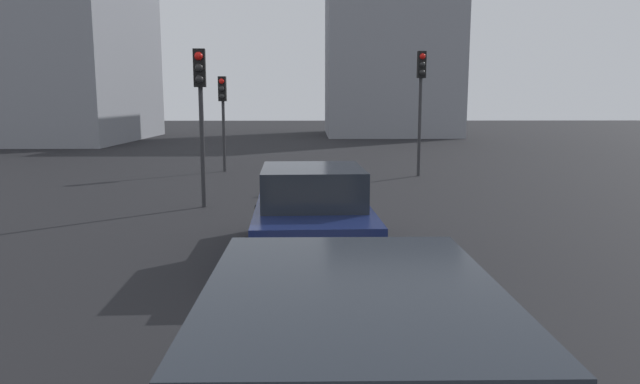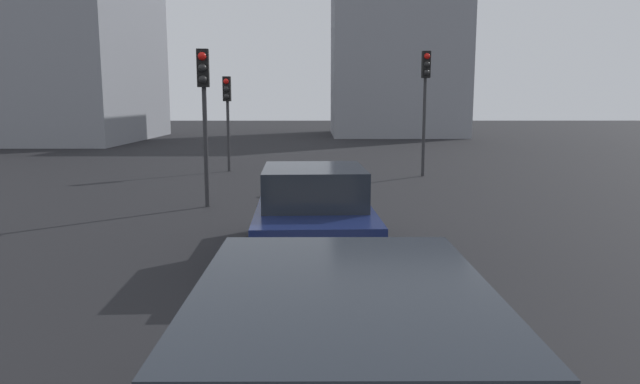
{
  "view_description": "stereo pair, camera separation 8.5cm",
  "coord_description": "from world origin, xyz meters",
  "px_view_note": "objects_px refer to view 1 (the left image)",
  "views": [
    {
      "loc": [
        0.84,
        0.13,
        2.61
      ],
      "look_at": [
        8.25,
        0.0,
        1.44
      ],
      "focal_mm": 32.34,
      "sensor_mm": 36.0,
      "label": 1
    },
    {
      "loc": [
        0.84,
        0.04,
        2.61
      ],
      "look_at": [
        8.25,
        0.0,
        1.44
      ],
      "focal_mm": 32.34,
      "sensor_mm": 36.0,
      "label": 2
    }
  ],
  "objects_px": {
    "car_navy_lead": "(312,213)",
    "traffic_light_far_left": "(421,87)",
    "traffic_light_near_right": "(223,103)",
    "traffic_light_near_left": "(200,94)"
  },
  "relations": [
    {
      "from": "car_navy_lead",
      "to": "traffic_light_near_left",
      "type": "distance_m",
      "value": 5.67
    },
    {
      "from": "traffic_light_near_right",
      "to": "car_navy_lead",
      "type": "bearing_deg",
      "value": 17.85
    },
    {
      "from": "car_navy_lead",
      "to": "traffic_light_near_left",
      "type": "height_order",
      "value": "traffic_light_near_left"
    },
    {
      "from": "traffic_light_near_left",
      "to": "traffic_light_far_left",
      "type": "relative_size",
      "value": 0.89
    },
    {
      "from": "traffic_light_near_right",
      "to": "traffic_light_far_left",
      "type": "distance_m",
      "value": 7.21
    },
    {
      "from": "car_navy_lead",
      "to": "traffic_light_near_left",
      "type": "xyz_separation_m",
      "value": [
        4.57,
        2.68,
        2.03
      ]
    },
    {
      "from": "traffic_light_near_right",
      "to": "traffic_light_far_left",
      "type": "bearing_deg",
      "value": 81.07
    },
    {
      "from": "car_navy_lead",
      "to": "traffic_light_far_left",
      "type": "distance_m",
      "value": 11.41
    },
    {
      "from": "traffic_light_near_left",
      "to": "traffic_light_near_right",
      "type": "distance_m",
      "value": 7.4
    },
    {
      "from": "traffic_light_near_left",
      "to": "traffic_light_far_left",
      "type": "bearing_deg",
      "value": 128.58
    }
  ]
}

